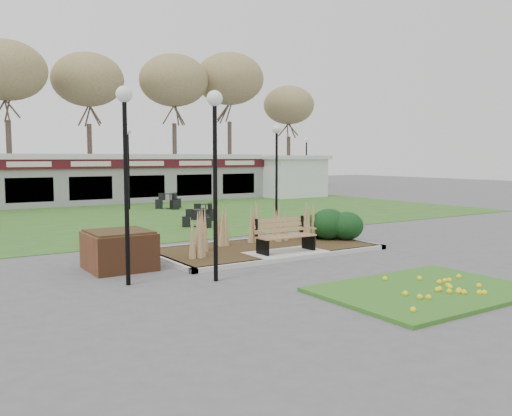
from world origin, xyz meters
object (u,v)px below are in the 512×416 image
lamp_post_far_right (306,154)px  bistro_set_c (199,221)px  park_bench (284,235)px  brick_planter (119,250)px  lamp_post_near_left (215,143)px  bistro_set_b (206,214)px  lamp_post_mid_right (128,150)px  service_hut (291,176)px  patio_umbrella (277,170)px  bistro_set_d (170,204)px  food_pavilion (84,179)px  lamp_post_near_right (277,154)px  lamp_post_mid_left (125,141)px

lamp_post_far_right → bistro_set_c: (-13.14, -9.91, -2.69)m
park_bench → lamp_post_far_right: lamp_post_far_right is taller
brick_planter → lamp_post_far_right: bearing=41.0°
lamp_post_near_left → park_bench: bearing=28.3°
park_bench → bistro_set_b: 9.08m
bistro_set_c → lamp_post_mid_right: bearing=89.0°
service_hut → patio_umbrella: (-1.17, 0.00, 0.39)m
bistro_set_d → food_pavilion: bearing=118.8°
brick_planter → lamp_post_near_right: 8.10m
lamp_post_near_left → bistro_set_c: lamp_post_near_left is taller
service_hut → patio_umbrella: bearing=180.0°
lamp_post_mid_left → lamp_post_mid_right: (5.80, 15.93, 0.02)m
food_pavilion → service_hut: bearing=-8.3°
lamp_post_near_right → bistro_set_d: lamp_post_near_right is taller
park_bench → bistro_set_c: 6.91m
food_pavilion → service_hut: size_ratio=5.59×
lamp_post_near_right → lamp_post_mid_right: 11.04m
food_pavilion → lamp_post_near_right: bearing=-80.5°
food_pavilion → bistro_set_b: 11.20m
lamp_post_near_right → food_pavilion: bearing=99.5°
food_pavilion → lamp_post_far_right: 14.38m
bistro_set_b → bistro_set_d: 5.54m
lamp_post_mid_left → lamp_post_far_right: (18.79, 17.70, -0.12)m
brick_planter → bistro_set_c: 8.05m
food_pavilion → bistro_set_b: size_ratio=19.26×
lamp_post_near_right → lamp_post_far_right: size_ratio=0.97×
lamp_post_near_right → bistro_set_c: size_ratio=3.10×
bistro_set_b → bistro_set_d: size_ratio=0.85×
service_hut → bistro_set_d: service_hut is taller
service_hut → lamp_post_far_right: lamp_post_far_right is taller
service_hut → lamp_post_mid_left: lamp_post_mid_left is taller
lamp_post_near_left → lamp_post_near_right: lamp_post_near_left is taller
service_hut → park_bench: bearing=-127.3°
bistro_set_d → bistro_set_b: bearing=-98.0°
brick_planter → lamp_post_near_right: size_ratio=0.39×
lamp_post_mid_left → patio_umbrella: lamp_post_mid_left is taller
park_bench → bistro_set_d: 14.60m
food_pavilion → patio_umbrella: 12.49m
lamp_post_mid_left → bistro_set_d: (7.77, 15.24, -2.77)m
bistro_set_b → patio_umbrella: (10.12, 8.95, 1.59)m
bistro_set_d → bistro_set_c: bearing=-105.9°
lamp_post_mid_left → food_pavilion: bearing=76.9°
food_pavilion → lamp_post_near_right: (2.61, -15.65, 1.35)m
bistro_set_b → patio_umbrella: size_ratio=0.44×
brick_planter → service_hut: service_hut is taller
food_pavilion → lamp_post_far_right: lamp_post_far_right is taller
lamp_post_far_right → bistro_set_b: (-11.79, -7.95, -2.69)m
lamp_post_far_right → food_pavilion: bearing=168.0°
bistro_set_c → patio_umbrella: patio_umbrella is taller
brick_planter → lamp_post_near_left: size_ratio=0.36×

